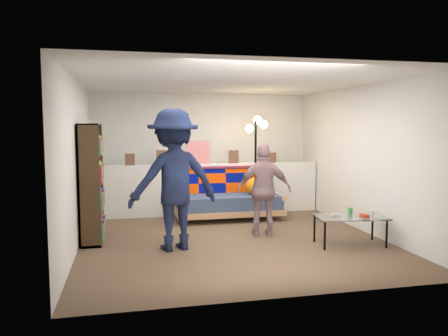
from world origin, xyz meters
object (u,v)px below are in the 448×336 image
Objects in this scene: person_right at (264,190)px; bookshelf at (92,187)px; person_left at (174,180)px; floor_lamp at (256,145)px; coffee_table at (350,218)px; futon_sofa at (229,197)px.

bookshelf is at bearing 5.78° from person_right.
person_left reaches higher than bookshelf.
person_right is at bearing -5.50° from bookshelf.
person_left reaches higher than floor_lamp.
bookshelf is 1.37m from person_left.
person_right is at bearing -175.38° from person_left.
person_right is (1.47, 0.45, -0.26)m from person_left.
floor_lamp is at bearing 22.65° from bookshelf.
floor_lamp is at bearing 108.06° from coffee_table.
bookshelf reaches higher than futon_sofa.
bookshelf is at bearing -43.66° from person_left.
bookshelf is (-2.39, -1.13, 0.43)m from futon_sofa.
floor_lamp reaches higher than bookshelf.
futon_sofa is 1.12× the size of bookshelf.
person_right is (-0.32, -1.49, -0.63)m from floor_lamp.
futon_sofa is at bearing -136.11° from person_left.
bookshelf is 1.21× the size of person_right.
futon_sofa is 1.87× the size of coffee_table.
coffee_table is at bearing -71.94° from floor_lamp.
person_left is at bearing -132.70° from floor_lamp.
person_left is at bearing 172.01° from coffee_table.
floor_lamp reaches higher than futon_sofa.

